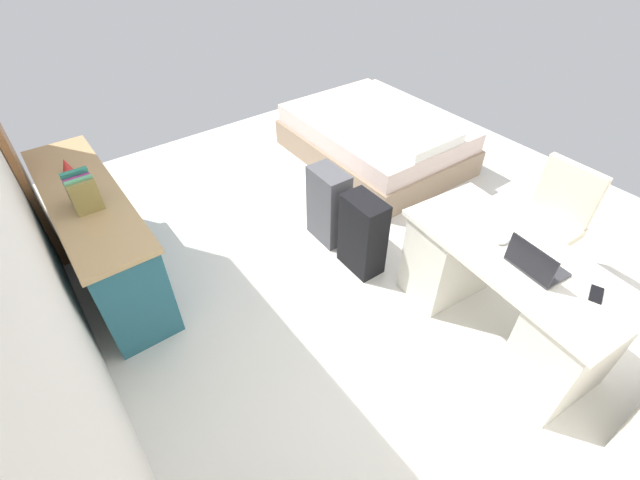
{
  "coord_description": "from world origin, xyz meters",
  "views": [
    {
      "loc": [
        -2.11,
        1.97,
        2.57
      ],
      "look_at": [
        -0.31,
        0.62,
        0.6
      ],
      "focal_mm": 24.52,
      "sensor_mm": 36.0,
      "label": 1
    }
  ],
  "objects_px": {
    "computer_mouse": "(503,241)",
    "cell_phone_near_laptop": "(596,294)",
    "office_chair": "(544,230)",
    "figurine_small": "(66,165)",
    "desk": "(503,292)",
    "suitcase_black": "(363,235)",
    "bed": "(375,139)",
    "credenza": "(101,236)",
    "suitcase_spare_grey": "(328,206)",
    "laptop": "(535,264)"
  },
  "relations": [
    {
      "from": "suitcase_black",
      "to": "computer_mouse",
      "type": "height_order",
      "value": "computer_mouse"
    },
    {
      "from": "computer_mouse",
      "to": "suitcase_black",
      "type": "bearing_deg",
      "value": 24.7
    },
    {
      "from": "laptop",
      "to": "figurine_small",
      "type": "distance_m",
      "value": 3.3
    },
    {
      "from": "bed",
      "to": "cell_phone_near_laptop",
      "type": "distance_m",
      "value": 2.93
    },
    {
      "from": "suitcase_black",
      "to": "computer_mouse",
      "type": "bearing_deg",
      "value": -159.4
    },
    {
      "from": "office_chair",
      "to": "credenza",
      "type": "bearing_deg",
      "value": 54.0
    },
    {
      "from": "credenza",
      "to": "laptop",
      "type": "height_order",
      "value": "laptop"
    },
    {
      "from": "bed",
      "to": "computer_mouse",
      "type": "distance_m",
      "value": 2.41
    },
    {
      "from": "credenza",
      "to": "laptop",
      "type": "bearing_deg",
      "value": -140.35
    },
    {
      "from": "credenza",
      "to": "desk",
      "type": "bearing_deg",
      "value": -137.87
    },
    {
      "from": "credenza",
      "to": "suitcase_spare_grey",
      "type": "xyz_separation_m",
      "value": [
        -0.68,
        -1.69,
        -0.06
      ]
    },
    {
      "from": "suitcase_spare_grey",
      "to": "figurine_small",
      "type": "relative_size",
      "value": 6.17
    },
    {
      "from": "office_chair",
      "to": "cell_phone_near_laptop",
      "type": "distance_m",
      "value": 1.02
    },
    {
      "from": "credenza",
      "to": "suitcase_black",
      "type": "distance_m",
      "value": 2.02
    },
    {
      "from": "office_chair",
      "to": "cell_phone_near_laptop",
      "type": "height_order",
      "value": "office_chair"
    },
    {
      "from": "figurine_small",
      "to": "credenza",
      "type": "bearing_deg",
      "value": -179.75
    },
    {
      "from": "suitcase_spare_grey",
      "to": "figurine_small",
      "type": "xyz_separation_m",
      "value": [
        1.03,
        1.69,
        0.51
      ]
    },
    {
      "from": "office_chair",
      "to": "figurine_small",
      "type": "distance_m",
      "value": 3.66
    },
    {
      "from": "suitcase_spare_grey",
      "to": "bed",
      "type": "bearing_deg",
      "value": -56.72
    },
    {
      "from": "laptop",
      "to": "cell_phone_near_laptop",
      "type": "height_order",
      "value": "laptop"
    },
    {
      "from": "desk",
      "to": "figurine_small",
      "type": "height_order",
      "value": "figurine_small"
    },
    {
      "from": "suitcase_black",
      "to": "cell_phone_near_laptop",
      "type": "height_order",
      "value": "cell_phone_near_laptop"
    },
    {
      "from": "office_chair",
      "to": "figurine_small",
      "type": "height_order",
      "value": "office_chair"
    },
    {
      "from": "credenza",
      "to": "figurine_small",
      "type": "relative_size",
      "value": 16.36
    },
    {
      "from": "office_chair",
      "to": "bed",
      "type": "distance_m",
      "value": 2.11
    },
    {
      "from": "desk",
      "to": "suitcase_spare_grey",
      "type": "distance_m",
      "value": 1.55
    },
    {
      "from": "credenza",
      "to": "bed",
      "type": "xyz_separation_m",
      "value": [
        0.09,
        -2.93,
        -0.16
      ]
    },
    {
      "from": "computer_mouse",
      "to": "cell_phone_near_laptop",
      "type": "distance_m",
      "value": 0.59
    },
    {
      "from": "bed",
      "to": "laptop",
      "type": "relative_size",
      "value": 5.83
    },
    {
      "from": "office_chair",
      "to": "bed",
      "type": "height_order",
      "value": "office_chair"
    },
    {
      "from": "cell_phone_near_laptop",
      "to": "figurine_small",
      "type": "relative_size",
      "value": 1.24
    },
    {
      "from": "suitcase_spare_grey",
      "to": "laptop",
      "type": "xyz_separation_m",
      "value": [
        -1.65,
        -0.24,
        0.45
      ]
    },
    {
      "from": "computer_mouse",
      "to": "credenza",
      "type": "bearing_deg",
      "value": 49.57
    },
    {
      "from": "desk",
      "to": "suitcase_black",
      "type": "distance_m",
      "value": 1.11
    },
    {
      "from": "bed",
      "to": "suitcase_black",
      "type": "distance_m",
      "value": 1.76
    },
    {
      "from": "office_chair",
      "to": "figurine_small",
      "type": "relative_size",
      "value": 8.55
    },
    {
      "from": "desk",
      "to": "office_chair",
      "type": "distance_m",
      "value": 0.8
    },
    {
      "from": "computer_mouse",
      "to": "cell_phone_near_laptop",
      "type": "xyz_separation_m",
      "value": [
        -0.58,
        -0.04,
        -0.01
      ]
    },
    {
      "from": "desk",
      "to": "figurine_small",
      "type": "relative_size",
      "value": 13.62
    },
    {
      "from": "credenza",
      "to": "laptop",
      "type": "xyz_separation_m",
      "value": [
        -2.33,
        -1.93,
        0.39
      ]
    },
    {
      "from": "bed",
      "to": "desk",
      "type": "bearing_deg",
      "value": 157.46
    },
    {
      "from": "credenza",
      "to": "office_chair",
      "type": "bearing_deg",
      "value": -126.0
    },
    {
      "from": "bed",
      "to": "suitcase_spare_grey",
      "type": "bearing_deg",
      "value": 121.43
    },
    {
      "from": "suitcase_spare_grey",
      "to": "cell_phone_near_laptop",
      "type": "bearing_deg",
      "value": -168.08
    },
    {
      "from": "cell_phone_near_laptop",
      "to": "desk",
      "type": "bearing_deg",
      "value": -14.51
    },
    {
      "from": "bed",
      "to": "cell_phone_near_laptop",
      "type": "height_order",
      "value": "cell_phone_near_laptop"
    },
    {
      "from": "office_chair",
      "to": "laptop",
      "type": "distance_m",
      "value": 0.97
    },
    {
      "from": "desk",
      "to": "computer_mouse",
      "type": "relative_size",
      "value": 14.98
    },
    {
      "from": "computer_mouse",
      "to": "figurine_small",
      "type": "height_order",
      "value": "figurine_small"
    },
    {
      "from": "office_chair",
      "to": "suitcase_spare_grey",
      "type": "bearing_deg",
      "value": 38.92
    }
  ]
}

